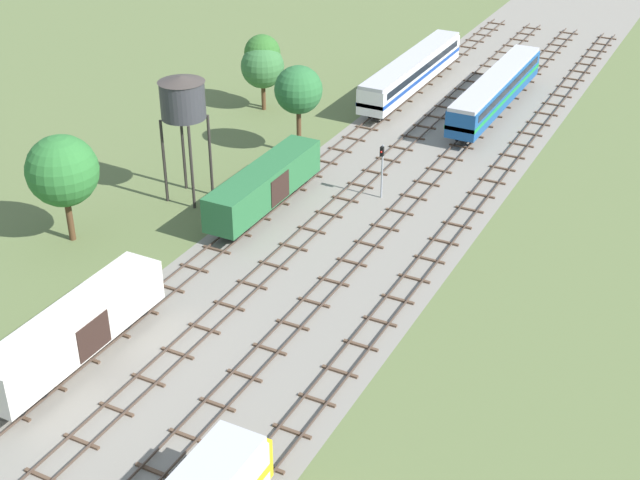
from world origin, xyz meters
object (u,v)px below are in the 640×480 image
Objects in this scene: passenger_coach_far_left_far at (412,70)px; signal_post_nearest at (382,164)px; water_tower at (183,99)px; freight_boxcar_far_left_near at (75,329)px; freight_boxcar_far_left_mid at (265,184)px; passenger_coach_centre_left_midfar at (496,89)px.

signal_post_nearest is at bearing -73.39° from passenger_coach_far_left_far.
passenger_coach_far_left_far is 33.31m from water_tower.
freight_boxcar_far_left_near is 1.31× the size of water_tower.
water_tower reaches higher than freight_boxcar_far_left_near.
passenger_coach_far_left_far is (-0.01, 53.82, 0.16)m from freight_boxcar_far_left_near.
signal_post_nearest reaches higher than freight_boxcar_far_left_near.
passenger_coach_centre_left_midfar is at bearing 71.70° from freight_boxcar_far_left_mid.
passenger_coach_centre_left_midfar is 9.95m from passenger_coach_far_left_far.
freight_boxcar_far_left_near is 53.17m from passenger_coach_centre_left_midfar.
freight_boxcar_far_left_mid is at bearing 6.38° from water_tower.
passenger_coach_centre_left_midfar is (9.82, 52.26, 0.16)m from freight_boxcar_far_left_near.
freight_boxcar_far_left_mid is 31.26m from passenger_coach_centre_left_midfar.
freight_boxcar_far_left_mid is 1.31× the size of water_tower.
freight_boxcar_far_left_near is 30.04m from signal_post_nearest.
passenger_coach_far_left_far is 4.61× the size of signal_post_nearest.
passenger_coach_far_left_far is 2.06× the size of water_tower.
water_tower is at bearing -152.78° from signal_post_nearest.
passenger_coach_centre_left_midfar is (9.82, 29.68, 0.16)m from freight_boxcar_far_left_mid.
freight_boxcar_far_left_mid is 9.87m from signal_post_nearest.
freight_boxcar_far_left_near and freight_boxcar_far_left_mid have the same top height.
passenger_coach_centre_left_midfar is 4.61× the size of signal_post_nearest.
passenger_coach_centre_left_midfar is at bearing 61.30° from water_tower.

